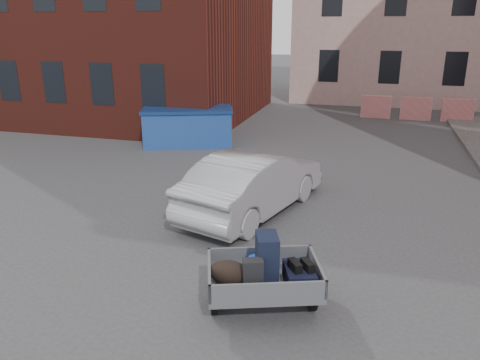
% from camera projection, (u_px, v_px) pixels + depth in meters
% --- Properties ---
extents(ground, '(120.00, 120.00, 0.00)m').
position_uv_depth(ground, '(217.00, 267.00, 8.17)').
color(ground, '#38383A').
rests_on(ground, ground).
extents(far_building, '(6.00, 6.00, 8.00)m').
position_uv_depth(far_building, '(43.00, 25.00, 32.20)').
color(far_building, maroon).
rests_on(far_building, ground).
extents(barriers, '(4.70, 0.18, 1.00)m').
position_uv_depth(barriers, '(416.00, 109.00, 20.59)').
color(barriers, red).
rests_on(barriers, ground).
extents(trailer, '(1.88, 1.98, 1.20)m').
position_uv_depth(trailer, '(263.00, 274.00, 6.74)').
color(trailer, black).
rests_on(trailer, ground).
extents(dumpster, '(3.45, 2.56, 1.30)m').
position_uv_depth(dumpster, '(188.00, 126.00, 16.32)').
color(dumpster, '#224AA2').
rests_on(dumpster, ground).
extents(silver_car, '(2.63, 4.47, 1.39)m').
position_uv_depth(silver_car, '(254.00, 182.00, 10.38)').
color(silver_car, '#9A9CA1').
rests_on(silver_car, ground).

